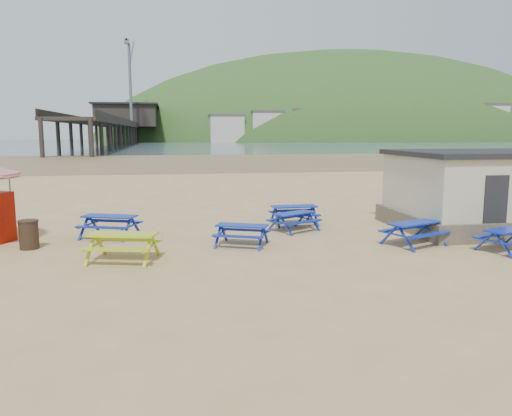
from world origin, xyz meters
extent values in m
plane|color=tan|center=(0.00, 0.00, 0.00)|extent=(400.00, 400.00, 0.00)
plane|color=olive|center=(0.00, 55.00, 0.00)|extent=(400.00, 400.00, 0.00)
plane|color=#42525E|center=(0.00, 170.00, 0.01)|extent=(400.00, 400.00, 0.00)
cube|color=#174295|center=(-4.52, 1.77, 0.80)|extent=(2.10, 1.40, 0.05)
cube|color=#174295|center=(-4.29, 2.38, 0.49)|extent=(1.93, 0.94, 0.05)
cube|color=#174295|center=(-4.75, 1.16, 0.49)|extent=(1.93, 0.94, 0.05)
cube|color=#174295|center=(2.89, 3.15, 0.77)|extent=(1.93, 0.80, 0.05)
cube|color=#174295|center=(2.87, 3.78, 0.48)|extent=(1.91, 0.32, 0.05)
cube|color=#174295|center=(2.91, 2.51, 0.48)|extent=(1.91, 0.32, 0.05)
cube|color=#174295|center=(2.54, 1.77, 0.71)|extent=(1.86, 1.49, 0.05)
cube|color=#174295|center=(2.24, 2.27, 0.44)|extent=(1.64, 1.11, 0.05)
cube|color=#174295|center=(2.84, 1.26, 0.44)|extent=(1.64, 1.11, 0.05)
cube|color=#174295|center=(0.13, -0.47, 0.71)|extent=(1.88, 1.31, 0.05)
cube|color=#174295|center=(0.36, 0.07, 0.44)|extent=(1.70, 0.91, 0.05)
cube|color=#174295|center=(-0.10, -1.00, 0.44)|extent=(1.70, 0.91, 0.05)
cube|color=#174295|center=(6.03, -1.40, 0.78)|extent=(2.07, 1.43, 0.05)
cube|color=#174295|center=(5.78, -0.81, 0.48)|extent=(1.88, 0.99, 0.05)
cube|color=#174295|center=(6.27, -1.99, 0.48)|extent=(1.88, 0.99, 0.05)
cube|color=#174295|center=(8.65, -2.82, 0.73)|extent=(1.93, 1.27, 0.05)
cube|color=#174295|center=(8.44, -2.26, 0.45)|extent=(1.78, 0.85, 0.05)
cube|color=#D1C812|center=(-3.73, -1.89, 0.82)|extent=(2.17, 1.28, 0.06)
cube|color=#D1C812|center=(-3.56, -1.24, 0.51)|extent=(2.04, 0.78, 0.06)
cube|color=#D1C812|center=(-3.90, -2.55, 0.51)|extent=(2.04, 0.78, 0.06)
cylinder|color=#332516|center=(-6.98, 0.27, 0.47)|extent=(0.62, 0.62, 0.94)
cylinder|color=#332516|center=(-6.98, 0.27, 0.95)|extent=(0.67, 0.67, 0.04)
cube|color=#665B4C|center=(10.50, 1.00, 0.35)|extent=(7.40, 5.40, 0.70)
cube|color=#BDB99D|center=(10.50, 1.00, 1.85)|extent=(7.00, 5.00, 2.30)
cube|color=black|center=(10.50, 1.00, 3.05)|extent=(7.30, 5.30, 0.20)
cube|color=black|center=(9.00, -1.52, 1.40)|extent=(0.90, 0.06, 2.00)
cube|color=black|center=(-18.00, 175.00, 6.00)|extent=(9.00, 220.00, 0.60)
cube|color=black|center=(-18.00, 186.00, 10.00)|extent=(22.00, 30.00, 8.00)
cube|color=black|center=(-18.00, 186.00, 14.30)|extent=(24.00, 32.00, 0.60)
cylinder|color=slate|center=(-15.00, 164.00, 20.00)|extent=(1.00, 1.00, 28.00)
cube|color=slate|center=(-15.00, 178.00, 33.00)|extent=(0.60, 25.63, 12.38)
ellipsoid|color=#2D4C1E|center=(90.00, 230.00, -10.00)|extent=(264.00, 144.00, 108.00)
camera|label=1|loc=(-2.26, -17.17, 3.88)|focal=35.00mm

